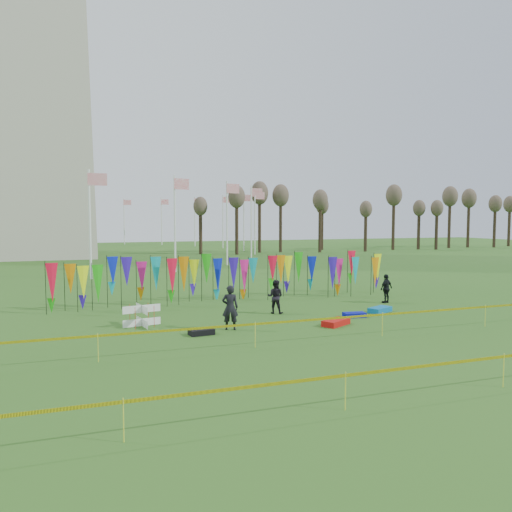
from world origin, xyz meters
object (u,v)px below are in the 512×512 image
object	(u,v)px
kite_bag_red	(336,322)
person_left	(230,307)
person_mid	(275,297)
person_right	(386,289)
kite_bag_black	(201,332)
kite_bag_blue	(354,315)
kite_bag_teal	(380,310)
box_kite	(142,316)

from	to	relation	value
kite_bag_red	person_left	bearing A→B (deg)	171.11
person_mid	person_right	world-z (taller)	person_mid
kite_bag_red	kite_bag_black	size ratio (longest dim) A/B	1.43
kite_bag_blue	kite_bag_black	size ratio (longest dim) A/B	1.05
kite_bag_teal	person_left	bearing A→B (deg)	-171.12
kite_bag_blue	kite_bag_red	distance (m)	2.06
kite_bag_blue	person_left	bearing A→B (deg)	-174.57
person_left	kite_bag_teal	bearing A→B (deg)	-153.24
person_left	box_kite	bearing A→B (deg)	-11.31
box_kite	person_left	bearing A→B (deg)	-29.19
person_left	person_mid	distance (m)	3.95
person_right	kite_bag_black	xyz separation A→B (m)	(-10.85, -3.81, -0.65)
person_left	kite_bag_red	world-z (taller)	person_left
kite_bag_red	kite_bag_black	world-z (taller)	kite_bag_red
kite_bag_red	kite_bag_teal	distance (m)	3.88
kite_bag_red	kite_bag_teal	size ratio (longest dim) A/B	1.06
person_left	kite_bag_red	xyz separation A→B (m)	(4.38, -0.68, -0.77)
person_left	kite_bag_teal	world-z (taller)	person_left
person_left	kite_bag_red	distance (m)	4.50
person_right	kite_bag_blue	world-z (taller)	person_right
kite_bag_red	kite_bag_blue	bearing A→B (deg)	37.66
person_left	kite_bag_red	size ratio (longest dim) A/B	1.34
person_right	kite_bag_blue	size ratio (longest dim) A/B	1.55
kite_bag_red	person_right	bearing A→B (deg)	37.91
kite_bag_red	kite_bag_teal	xyz separation A→B (m)	(3.39, 1.90, -0.00)
kite_bag_red	kite_bag_black	xyz separation A→B (m)	(-5.67, 0.23, -0.01)
kite_bag_blue	person_right	bearing A→B (deg)	38.02
person_right	kite_bag_red	xyz separation A→B (m)	(-5.19, -4.04, -0.64)
kite_bag_red	kite_bag_teal	bearing A→B (deg)	29.26
box_kite	kite_bag_red	size ratio (longest dim) A/B	0.67
kite_bag_black	person_right	bearing A→B (deg)	19.36
box_kite	kite_bag_red	world-z (taller)	box_kite
kite_bag_blue	kite_bag_teal	distance (m)	1.88
person_right	kite_bag_red	distance (m)	6.61
person_left	kite_bag_black	xyz separation A→B (m)	(-1.28, -0.46, -0.79)
person_left	person_right	bearing A→B (deg)	-142.79
person_left	person_mid	bearing A→B (deg)	-121.06
kite_bag_red	kite_bag_black	distance (m)	5.67
box_kite	kite_bag_red	xyz separation A→B (m)	(7.62, -2.50, -0.32)
kite_bag_black	person_left	bearing A→B (deg)	19.60
person_mid	kite_bag_red	distance (m)	3.63
box_kite	person_mid	xyz separation A→B (m)	(6.22, 0.78, 0.34)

